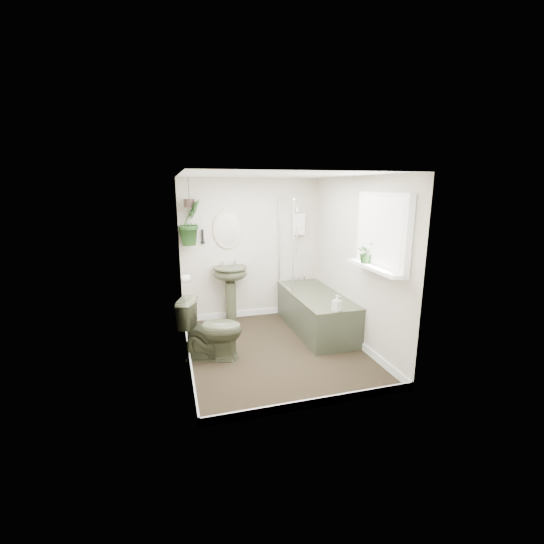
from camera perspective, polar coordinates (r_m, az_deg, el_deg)
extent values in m
cube|color=black|center=(5.07, 0.48, -12.12)|extent=(2.30, 2.80, 0.02)
cube|color=white|center=(4.58, 0.54, 15.09)|extent=(2.30, 2.80, 0.02)
cube|color=silver|center=(6.03, -3.32, 3.58)|extent=(2.30, 0.02, 2.30)
cube|color=silver|center=(3.41, 7.30, -4.18)|extent=(2.30, 0.02, 2.30)
cube|color=silver|center=(4.51, -13.77, -0.13)|extent=(0.02, 2.80, 2.30)
cube|color=silver|center=(5.14, 13.01, 1.54)|extent=(0.02, 2.80, 2.30)
cube|color=white|center=(5.05, 0.48, -11.50)|extent=(2.30, 2.80, 0.10)
cube|color=white|center=(6.14, 4.14, 7.50)|extent=(0.20, 0.10, 0.35)
ellipsoid|color=beige|center=(5.87, -6.96, 6.69)|extent=(0.46, 0.03, 0.62)
cylinder|color=black|center=(5.82, -10.82, 5.50)|extent=(0.04, 0.04, 0.22)
cylinder|color=white|center=(5.25, -13.32, -1.03)|extent=(0.11, 0.11, 0.11)
cube|color=white|center=(4.43, 16.93, 6.03)|extent=(0.08, 1.00, 0.90)
cube|color=white|center=(4.46, 15.81, 0.67)|extent=(0.18, 1.00, 0.04)
cube|color=white|center=(4.41, 16.43, 6.02)|extent=(0.01, 0.86, 0.76)
imported|color=#3C412C|center=(4.75, -9.49, -8.77)|extent=(0.88, 0.67, 0.80)
imported|color=black|center=(4.59, 14.57, 3.00)|extent=(0.27, 0.25, 0.26)
imported|color=black|center=(5.67, -12.70, 7.61)|extent=(0.49, 0.48, 0.69)
imported|color=black|center=(4.82, 10.13, -4.81)|extent=(0.13, 0.13, 0.21)
cylinder|color=#31231E|center=(5.65, -12.85, 10.49)|extent=(0.16, 0.16, 0.12)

